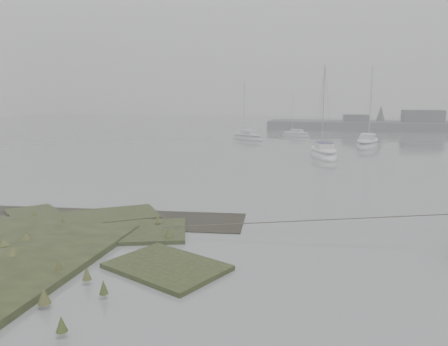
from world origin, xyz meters
TOP-DOWN VIEW (x-y plane):
  - ground at (0.00, 30.00)m, footprint 160.00×160.00m
  - sailboat_white at (5.14, 27.08)m, footprint 3.27×6.52m
  - sailboat_far_a at (-4.30, 41.55)m, footprint 5.29×4.88m
  - sailboat_far_b at (9.69, 36.10)m, footprint 3.47×6.89m
  - sailboat_far_c at (1.33, 47.54)m, footprint 4.52×3.51m

SIDE VIEW (x-z plane):
  - ground at x=0.00m, z-range 0.00..0.00m
  - sailboat_far_c at x=1.33m, z-range -2.91..3.30m
  - sailboat_far_a at x=-4.30m, z-range -3.59..4.07m
  - sailboat_white at x=5.14m, z-range -4.13..4.67m
  - sailboat_far_b at x=9.69m, z-range -4.36..4.94m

